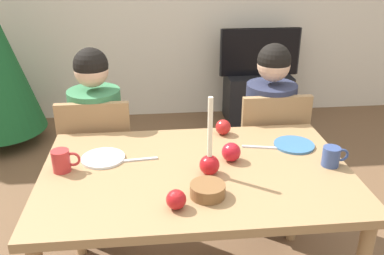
{
  "coord_description": "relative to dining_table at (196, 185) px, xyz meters",
  "views": [
    {
      "loc": [
        -0.19,
        -1.65,
        1.7
      ],
      "look_at": [
        0.0,
        0.2,
        0.87
      ],
      "focal_mm": 39.11,
      "sensor_mm": 36.0,
      "label": 1
    }
  ],
  "objects": [
    {
      "name": "fork_right",
      "position": [
        0.34,
        0.18,
        0.09
      ],
      "size": [
        0.18,
        0.05,
        0.01
      ],
      "primitive_type": "cube",
      "rotation": [
        0.0,
        0.0,
        -0.22
      ],
      "color": "silver",
      "rests_on": "dining_table"
    },
    {
      "name": "plate_right",
      "position": [
        0.52,
        0.19,
        0.09
      ],
      "size": [
        0.2,
        0.2,
        0.01
      ],
      "primitive_type": "cylinder",
      "color": "teal",
      "rests_on": "dining_table"
    },
    {
      "name": "candle_centerpiece",
      "position": [
        0.05,
        -0.05,
        0.16
      ],
      "size": [
        0.09,
        0.09,
        0.36
      ],
      "color": "red",
      "rests_on": "dining_table"
    },
    {
      "name": "mug_right",
      "position": [
        0.62,
        -0.03,
        0.13
      ],
      "size": [
        0.12,
        0.08,
        0.09
      ],
      "color": "#33477F",
      "rests_on": "dining_table"
    },
    {
      "name": "bowl_walnuts",
      "position": [
        0.02,
        -0.22,
        0.11
      ],
      "size": [
        0.14,
        0.14,
        0.05
      ],
      "primitive_type": "cylinder",
      "color": "brown",
      "rests_on": "dining_table"
    },
    {
      "name": "chair_right",
      "position": [
        0.52,
        0.61,
        -0.15
      ],
      "size": [
        0.4,
        0.4,
        0.9
      ],
      "color": "#99754C",
      "rests_on": "ground"
    },
    {
      "name": "person_left_child",
      "position": [
        -0.52,
        0.64,
        -0.1
      ],
      "size": [
        0.3,
        0.3,
        1.17
      ],
      "color": "#33384C",
      "rests_on": "ground"
    },
    {
      "name": "person_right_child",
      "position": [
        0.52,
        0.64,
        -0.1
      ],
      "size": [
        0.3,
        0.3,
        1.17
      ],
      "color": "#33384C",
      "rests_on": "ground"
    },
    {
      "name": "tv",
      "position": [
        0.88,
        2.3,
        0.04
      ],
      "size": [
        0.79,
        0.05,
        0.46
      ],
      "color": "black",
      "rests_on": "tv_stand"
    },
    {
      "name": "apple_by_left_plate",
      "position": [
        -0.11,
        -0.29,
        0.12
      ],
      "size": [
        0.08,
        0.08,
        0.08
      ],
      "primitive_type": "sphere",
      "color": "#B3171A",
      "rests_on": "dining_table"
    },
    {
      "name": "chair_left",
      "position": [
        -0.52,
        0.61,
        -0.15
      ],
      "size": [
        0.4,
        0.4,
        0.9
      ],
      "color": "#99754C",
      "rests_on": "ground"
    },
    {
      "name": "apple_by_right_mug",
      "position": [
        0.17,
        0.07,
        0.13
      ],
      "size": [
        0.09,
        0.09,
        0.09
      ],
      "primitive_type": "sphere",
      "color": "red",
      "rests_on": "dining_table"
    },
    {
      "name": "dining_table",
      "position": [
        0.0,
        0.0,
        0.0
      ],
      "size": [
        1.4,
        0.9,
        0.75
      ],
      "color": "#99754C",
      "rests_on": "ground"
    },
    {
      "name": "fork_left",
      "position": [
        -0.26,
        0.11,
        0.09
      ],
      "size": [
        0.18,
        0.03,
        0.01
      ],
      "primitive_type": "cube",
      "rotation": [
        0.0,
        0.0,
        0.09
      ],
      "color": "silver",
      "rests_on": "dining_table"
    },
    {
      "name": "plate_left",
      "position": [
        -0.43,
        0.14,
        0.09
      ],
      "size": [
        0.21,
        0.21,
        0.01
      ],
      "primitive_type": "cylinder",
      "color": "silver",
      "rests_on": "dining_table"
    },
    {
      "name": "apple_near_candle",
      "position": [
        0.18,
        0.37,
        0.12
      ],
      "size": [
        0.08,
        0.08,
        0.08
      ],
      "primitive_type": "sphere",
      "color": "#AF1E1D",
      "rests_on": "dining_table"
    },
    {
      "name": "mug_left",
      "position": [
        -0.6,
        0.05,
        0.13
      ],
      "size": [
        0.13,
        0.08,
        0.1
      ],
      "color": "#B72D2D",
      "rests_on": "dining_table"
    },
    {
      "name": "tv_stand",
      "position": [
        0.88,
        2.3,
        -0.43
      ],
      "size": [
        0.64,
        0.4,
        0.48
      ],
      "primitive_type": "cube",
      "color": "black",
      "rests_on": "ground"
    }
  ]
}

